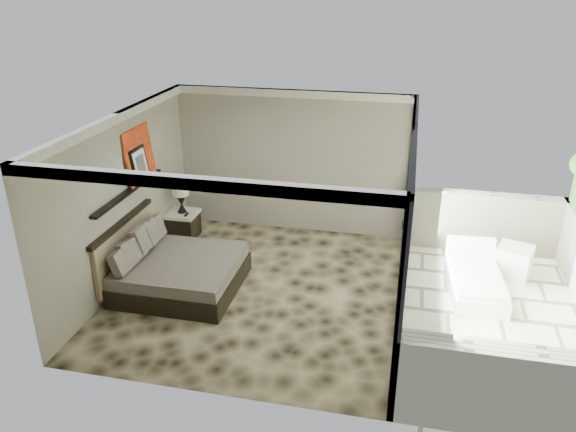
% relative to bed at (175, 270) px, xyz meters
% --- Properties ---
extents(floor, '(5.00, 5.00, 0.00)m').
position_rel_bed_xyz_m(floor, '(1.36, 0.20, -0.32)').
color(floor, black).
rests_on(floor, ground).
extents(ceiling, '(4.50, 5.00, 0.02)m').
position_rel_bed_xyz_m(ceiling, '(1.36, 0.20, 2.47)').
color(ceiling, silver).
rests_on(ceiling, back_wall).
extents(back_wall, '(4.50, 0.02, 2.80)m').
position_rel_bed_xyz_m(back_wall, '(1.36, 2.69, 1.08)').
color(back_wall, gray).
rests_on(back_wall, floor).
extents(left_wall, '(0.02, 5.00, 2.80)m').
position_rel_bed_xyz_m(left_wall, '(-0.88, 0.20, 1.08)').
color(left_wall, gray).
rests_on(left_wall, floor).
extents(glass_wall, '(0.08, 5.00, 2.80)m').
position_rel_bed_xyz_m(glass_wall, '(3.61, 0.20, 1.08)').
color(glass_wall, white).
rests_on(glass_wall, floor).
extents(terrace_slab, '(3.00, 5.00, 0.12)m').
position_rel_bed_xyz_m(terrace_slab, '(5.11, 0.20, -0.38)').
color(terrace_slab, beige).
rests_on(terrace_slab, ground).
extents(picture_ledge, '(0.12, 2.20, 0.05)m').
position_rel_bed_xyz_m(picture_ledge, '(-0.82, 0.30, 1.18)').
color(picture_ledge, black).
rests_on(picture_ledge, left_wall).
extents(bed, '(1.92, 1.86, 1.06)m').
position_rel_bed_xyz_m(bed, '(0.00, 0.00, 0.00)').
color(bed, black).
rests_on(bed, floor).
extents(nightstand, '(0.71, 0.71, 0.58)m').
position_rel_bed_xyz_m(nightstand, '(-0.61, 1.83, -0.03)').
color(nightstand, black).
rests_on(nightstand, floor).
extents(table_lamp, '(0.31, 0.31, 0.57)m').
position_rel_bed_xyz_m(table_lamp, '(-0.61, 1.83, 0.57)').
color(table_lamp, black).
rests_on(table_lamp, nightstand).
extents(abstract_canvas, '(0.13, 0.90, 0.90)m').
position_rel_bed_xyz_m(abstract_canvas, '(-0.84, 0.80, 1.66)').
color(abstract_canvas, '#B6110F').
rests_on(abstract_canvas, picture_ledge).
extents(framed_print, '(0.11, 0.50, 0.60)m').
position_rel_bed_xyz_m(framed_print, '(-0.78, 0.69, 1.51)').
color(framed_print, black).
rests_on(framed_print, picture_ledge).
extents(ottoman, '(0.69, 0.69, 0.54)m').
position_rel_bed_xyz_m(ottoman, '(5.44, 1.60, -0.05)').
color(ottoman, silver).
rests_on(ottoman, terrace_slab).
extents(lounger, '(0.91, 1.65, 0.62)m').
position_rel_bed_xyz_m(lounger, '(4.78, 0.96, -0.12)').
color(lounger, white).
rests_on(lounger, terrace_slab).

